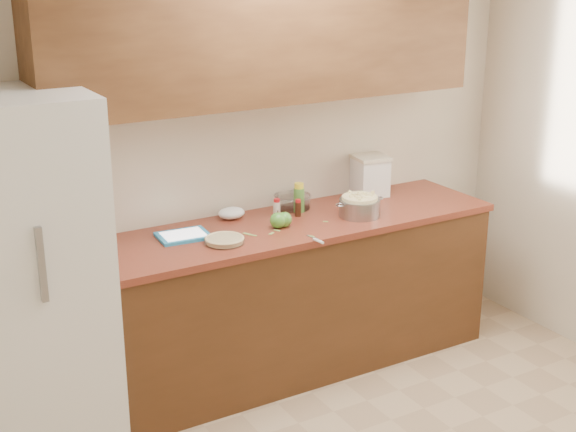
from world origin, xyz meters
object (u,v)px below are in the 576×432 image
colander (360,207)px  tablet (183,236)px  flour_canister (370,175)px  pie (225,240)px

colander → tablet: bearing=170.2°
colander → flour_canister: bearing=46.5°
tablet → pie: bearing=-47.7°
pie → flour_canister: size_ratio=0.85×
flour_canister → pie: bearing=-164.2°
colander → flour_canister: (0.30, 0.32, 0.07)m
pie → colander: (0.89, 0.02, 0.04)m
colander → pie: bearing=-179.0°
pie → colander: bearing=1.0°
pie → flour_canister: flour_canister is taller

